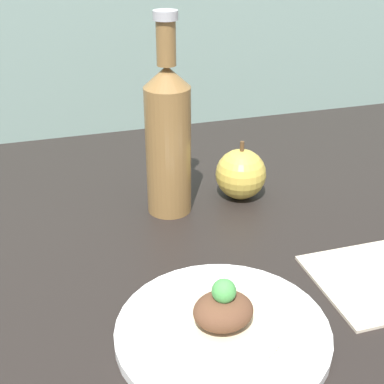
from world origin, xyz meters
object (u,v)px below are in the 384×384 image
object	(u,v)px
plated_food	(225,314)
cider_bottle	(168,137)
apple	(241,174)
plate	(224,330)

from	to	relation	value
plated_food	cider_bottle	distance (cm)	29.72
plated_food	apple	xyz separation A→B (cm)	(13.13, 29.08, 0.89)
plate	apple	size ratio (longest dim) A/B	2.44
plated_food	cider_bottle	size ratio (longest dim) A/B	0.44
cider_bottle	apple	xyz separation A→B (cm)	(11.73, 0.71, -7.86)
plate	cider_bottle	world-z (taller)	cider_bottle
plate	plated_food	world-z (taller)	plated_food
plated_food	plate	bearing A→B (deg)	90.00
plate	plated_food	size ratio (longest dim) A/B	1.81
plate	apple	bearing A→B (deg)	65.70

